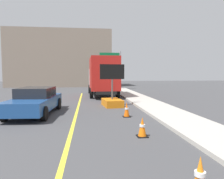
{
  "coord_description": "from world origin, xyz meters",
  "views": [
    {
      "loc": [
        0.6,
        1.75,
        2.11
      ],
      "look_at": [
        1.16,
        6.45,
        1.75
      ],
      "focal_mm": 33.27,
      "sensor_mm": 36.0,
      "label": 1
    }
  ],
  "objects_px": {
    "pickup_car": "(35,101)",
    "traffic_cone_near_sign": "(200,177)",
    "traffic_cone_mid_lane": "(142,127)",
    "traffic_cone_far_lane": "(127,110)",
    "box_truck": "(103,76)",
    "highway_guide_sign": "(114,63)",
    "arrow_board_trailer": "(112,99)"
  },
  "relations": [
    {
      "from": "arrow_board_trailer",
      "to": "traffic_cone_far_lane",
      "type": "bearing_deg",
      "value": -84.82
    },
    {
      "from": "pickup_car",
      "to": "traffic_cone_near_sign",
      "type": "relative_size",
      "value": 6.71
    },
    {
      "from": "pickup_car",
      "to": "traffic_cone_far_lane",
      "type": "relative_size",
      "value": 6.67
    },
    {
      "from": "traffic_cone_near_sign",
      "to": "traffic_cone_far_lane",
      "type": "height_order",
      "value": "traffic_cone_far_lane"
    },
    {
      "from": "highway_guide_sign",
      "to": "traffic_cone_mid_lane",
      "type": "height_order",
      "value": "highway_guide_sign"
    },
    {
      "from": "arrow_board_trailer",
      "to": "box_truck",
      "type": "distance_m",
      "value": 6.52
    },
    {
      "from": "box_truck",
      "to": "pickup_car",
      "type": "bearing_deg",
      "value": -115.89
    },
    {
      "from": "arrow_board_trailer",
      "to": "traffic_cone_near_sign",
      "type": "bearing_deg",
      "value": -88.21
    },
    {
      "from": "traffic_cone_mid_lane",
      "to": "arrow_board_trailer",
      "type": "bearing_deg",
      "value": 91.99
    },
    {
      "from": "traffic_cone_mid_lane",
      "to": "traffic_cone_far_lane",
      "type": "relative_size",
      "value": 0.91
    },
    {
      "from": "box_truck",
      "to": "traffic_cone_far_lane",
      "type": "height_order",
      "value": "box_truck"
    },
    {
      "from": "arrow_board_trailer",
      "to": "highway_guide_sign",
      "type": "distance_m",
      "value": 14.16
    },
    {
      "from": "arrow_board_trailer",
      "to": "traffic_cone_far_lane",
      "type": "relative_size",
      "value": 3.73
    },
    {
      "from": "traffic_cone_far_lane",
      "to": "pickup_car",
      "type": "bearing_deg",
      "value": 164.64
    },
    {
      "from": "highway_guide_sign",
      "to": "traffic_cone_mid_lane",
      "type": "relative_size",
      "value": 7.55
    },
    {
      "from": "pickup_car",
      "to": "traffic_cone_mid_lane",
      "type": "height_order",
      "value": "pickup_car"
    },
    {
      "from": "box_truck",
      "to": "traffic_cone_near_sign",
      "type": "distance_m",
      "value": 16.45
    },
    {
      "from": "arrow_board_trailer",
      "to": "pickup_car",
      "type": "height_order",
      "value": "arrow_board_trailer"
    },
    {
      "from": "pickup_car",
      "to": "traffic_cone_mid_lane",
      "type": "xyz_separation_m",
      "value": [
        4.51,
        -4.45,
        -0.37
      ]
    },
    {
      "from": "arrow_board_trailer",
      "to": "traffic_cone_far_lane",
      "type": "distance_m",
      "value": 3.4
    },
    {
      "from": "traffic_cone_mid_lane",
      "to": "traffic_cone_near_sign",
      "type": "bearing_deg",
      "value": -88.59
    },
    {
      "from": "highway_guide_sign",
      "to": "traffic_cone_near_sign",
      "type": "relative_size",
      "value": 6.94
    },
    {
      "from": "pickup_car",
      "to": "traffic_cone_near_sign",
      "type": "height_order",
      "value": "pickup_car"
    },
    {
      "from": "arrow_board_trailer",
      "to": "traffic_cone_near_sign",
      "type": "relative_size",
      "value": 3.75
    },
    {
      "from": "pickup_car",
      "to": "traffic_cone_mid_lane",
      "type": "distance_m",
      "value": 6.34
    },
    {
      "from": "box_truck",
      "to": "traffic_cone_near_sign",
      "type": "relative_size",
      "value": 10.33
    },
    {
      "from": "traffic_cone_near_sign",
      "to": "traffic_cone_mid_lane",
      "type": "bearing_deg",
      "value": 91.41
    },
    {
      "from": "box_truck",
      "to": "pickup_car",
      "type": "relative_size",
      "value": 1.54
    },
    {
      "from": "highway_guide_sign",
      "to": "arrow_board_trailer",
      "type": "bearing_deg",
      "value": -97.92
    },
    {
      "from": "traffic_cone_near_sign",
      "to": "traffic_cone_mid_lane",
      "type": "relative_size",
      "value": 1.09
    },
    {
      "from": "traffic_cone_far_lane",
      "to": "highway_guide_sign",
      "type": "bearing_deg",
      "value": 84.65
    },
    {
      "from": "pickup_car",
      "to": "traffic_cone_far_lane",
      "type": "height_order",
      "value": "pickup_car"
    }
  ]
}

